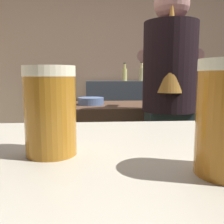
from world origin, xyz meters
The scene contains 9 objects.
wall_back centered at (0.00, 2.20, 1.35)m, with size 5.20×0.10×2.70m, color #92755E.
prep_counter centered at (0.35, 0.67, 0.45)m, with size 2.10×0.60×0.91m, color #4C3426.
back_shelf centered at (0.10, 1.92, 0.54)m, with size 0.95×0.36×1.08m, color #333A43.
bartender centered at (0.20, 0.21, 0.98)m, with size 0.49×0.55×1.69m.
mixing_bowl centered at (-0.31, 0.66, 0.94)m, with size 0.21×0.21×0.06m, color slate.
chefs_knife centered at (0.48, 0.62, 0.91)m, with size 0.24×0.03×0.01m, color silver.
pint_glass_far centered at (-0.34, -1.03, 1.09)m, with size 0.07×0.07×0.13m.
bottle_soy centered at (0.12, 1.92, 1.17)m, with size 0.06×0.06×0.23m.
bottle_vinegar centered at (0.34, 1.91, 1.17)m, with size 0.07×0.07×0.25m.
Camera 1 is at (-0.28, -1.39, 1.14)m, focal length 40.50 mm.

